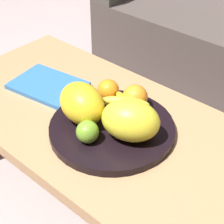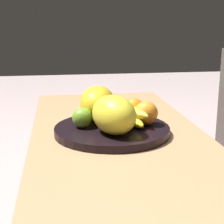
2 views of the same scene
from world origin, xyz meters
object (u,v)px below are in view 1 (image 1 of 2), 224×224
object	(u,v)px
orange_front	(135,97)
apple_front	(87,132)
melon_smaller_beside	(131,120)
orange_left	(108,90)
melon_large_front	(82,103)
magazine	(48,85)
coffee_table	(111,135)
banana_bunch	(126,107)
fruit_bowl	(112,128)

from	to	relation	value
orange_front	apple_front	size ratio (longest dim) A/B	1.22
melon_smaller_beside	orange_left	distance (m)	0.20
orange_front	melon_smaller_beside	bearing A→B (deg)	-56.69
melon_large_front	orange_left	distance (m)	0.13
magazine	orange_left	bearing A→B (deg)	5.80
coffee_table	banana_bunch	size ratio (longest dim) A/B	7.91
coffee_table	magazine	xyz separation A→B (m)	(-0.31, 0.01, 0.05)
apple_front	magazine	size ratio (longest dim) A/B	0.26
coffee_table	melon_large_front	bearing A→B (deg)	-135.57
fruit_bowl	melon_large_front	distance (m)	0.12
apple_front	fruit_bowl	bearing A→B (deg)	86.75
melon_large_front	orange_left	bearing A→B (deg)	95.80
fruit_bowl	melon_large_front	bearing A→B (deg)	-156.21
melon_smaller_beside	apple_front	size ratio (longest dim) A/B	2.55
magazine	melon_smaller_beside	bearing A→B (deg)	-14.21
coffee_table	fruit_bowl	world-z (taller)	fruit_bowl
orange_left	magazine	xyz separation A→B (m)	(-0.23, -0.06, -0.05)
fruit_bowl	melon_smaller_beside	xyz separation A→B (m)	(0.07, -0.01, 0.07)
banana_bunch	coffee_table	bearing A→B (deg)	-118.51
melon_smaller_beside	orange_front	xyz separation A→B (m)	(-0.08, 0.12, -0.02)
melon_large_front	apple_front	world-z (taller)	melon_large_front
apple_front	banana_bunch	bearing A→B (deg)	88.40
melon_large_front	fruit_bowl	bearing A→B (deg)	23.79
orange_front	orange_left	size ratio (longest dim) A/B	1.13
melon_large_front	magazine	size ratio (longest dim) A/B	0.65
orange_left	banana_bunch	size ratio (longest dim) A/B	0.45
melon_smaller_beside	magazine	bearing A→B (deg)	174.89
orange_left	magazine	distance (m)	0.25
melon_smaller_beside	orange_left	xyz separation A→B (m)	(-0.17, 0.10, -0.02)
melon_smaller_beside	magazine	distance (m)	0.42
melon_large_front	orange_left	xyz separation A→B (m)	(-0.01, 0.13, -0.02)
coffee_table	fruit_bowl	xyz separation A→B (m)	(0.02, -0.02, 0.06)
melon_smaller_beside	magazine	xyz separation A→B (m)	(-0.41, 0.04, -0.08)
melon_large_front	coffee_table	bearing A→B (deg)	44.43
coffee_table	orange_front	distance (m)	0.14
melon_smaller_beside	orange_front	world-z (taller)	melon_smaller_beside
apple_front	melon_large_front	bearing A→B (deg)	143.31
banana_bunch	magazine	distance (m)	0.34
melon_large_front	melon_smaller_beside	size ratio (longest dim) A/B	0.97
fruit_bowl	magazine	xyz separation A→B (m)	(-0.33, 0.03, -0.00)
melon_large_front	apple_front	size ratio (longest dim) A/B	2.47
orange_front	banana_bunch	size ratio (longest dim) A/B	0.50
fruit_bowl	orange_left	distance (m)	0.15
apple_front	banana_bunch	world-z (taller)	apple_front
orange_front	apple_front	world-z (taller)	orange_front
coffee_table	melon_smaller_beside	distance (m)	0.16
melon_large_front	apple_front	bearing A→B (deg)	-36.69
fruit_bowl	melon_large_front	world-z (taller)	melon_large_front
fruit_bowl	orange_front	xyz separation A→B (m)	(-0.01, 0.12, 0.05)
fruit_bowl	apple_front	bearing A→B (deg)	-93.25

